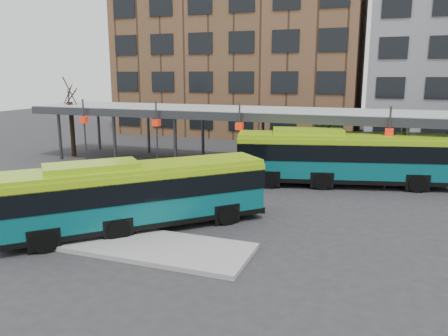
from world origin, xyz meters
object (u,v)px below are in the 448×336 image
Objects in this scene: tree at (72,126)px; bus_rear at (341,156)px; bus_front at (137,193)px; pedestrian at (2,204)px.

tree is 21.55m from bus_rear.
tree is at bearing 91.92° from bus_front.
pedestrian is at bearing -149.24° from bus_rear.
bus_rear is at bearing -19.73° from pedestrian.
bus_front reaches higher than pedestrian.
bus_front is 0.76× the size of bus_rear.
tree is 17.42m from pedestrian.
bus_rear is (7.40, 10.86, 0.18)m from bus_front.
pedestrian is at bearing -60.86° from tree.
tree is at bearing 159.76° from bus_rear.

